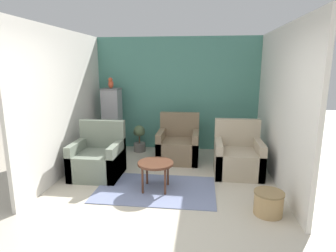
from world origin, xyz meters
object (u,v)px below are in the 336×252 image
coffee_table (156,165)px  wicker_basket (269,202)px  birdcage (112,121)px  parrot (111,83)px  armchair_right (238,157)px  potted_plant (139,138)px  armchair_middle (178,146)px  armchair_left (98,159)px

coffee_table → wicker_basket: (1.64, -0.58, -0.24)m
birdcage → parrot: parrot is taller
birdcage → armchair_right: bearing=-21.5°
armchair_right → potted_plant: 2.40m
coffee_table → birdcage: 2.39m
coffee_table → parrot: 2.64m
coffee_table → armchair_right: 1.66m
coffee_table → armchair_middle: size_ratio=0.59×
armchair_right → parrot: size_ratio=3.96×
parrot → wicker_basket: parrot is taller
armchair_right → parrot: (-2.73, 1.08, 1.27)m
coffee_table → birdcage: bearing=124.3°
armchair_left → birdcage: (-0.20, 1.49, 0.41)m
armchair_left → armchair_middle: same height
coffee_table → potted_plant: potted_plant is taller
coffee_table → armchair_middle: 1.52m
coffee_table → armchair_right: armchair_right is taller
armchair_right → birdcage: size_ratio=0.67×
coffee_table → birdcage: (-1.34, 1.95, 0.31)m
birdcage → armchair_left: bearing=-82.5°
coffee_table → armchair_left: bearing=157.7°
coffee_table → wicker_basket: bearing=-19.3°
armchair_left → armchair_middle: bearing=36.9°
armchair_left → armchair_right: bearing=9.2°
armchair_middle → birdcage: birdcage is taller
coffee_table → potted_plant: 2.14m
birdcage → parrot: bearing=90.0°
coffee_table → parrot: (-1.34, 1.96, 1.17)m
potted_plant → wicker_basket: size_ratio=1.55×
armchair_right → armchair_left: bearing=-170.8°
coffee_table → potted_plant: size_ratio=0.93×
armchair_left → parrot: 1.97m
armchair_left → armchair_right: same height
armchair_right → armchair_middle: size_ratio=1.00×
wicker_basket → parrot: bearing=139.6°
armchair_middle → potted_plant: bearing=151.9°
potted_plant → wicker_basket: bearing=-47.6°
armchair_right → birdcage: birdcage is taller
parrot → birdcage: bearing=-90.0°
armchair_right → birdcage: bearing=158.5°
potted_plant → wicker_basket: 3.51m
armchair_middle → wicker_basket: bearing=-55.9°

